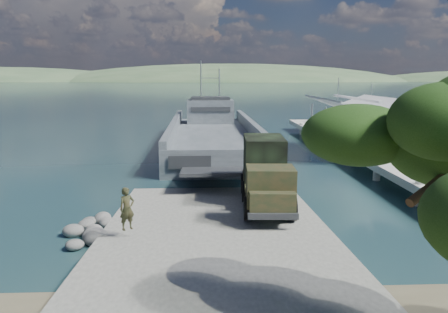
% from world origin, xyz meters
% --- Properties ---
extents(ground, '(1400.00, 1400.00, 0.00)m').
position_xyz_m(ground, '(0.00, 0.00, 0.00)').
color(ground, '#1B3A42').
rests_on(ground, ground).
extents(boat_ramp, '(10.00, 18.00, 0.50)m').
position_xyz_m(boat_ramp, '(0.00, -1.00, 0.25)').
color(boat_ramp, slate).
rests_on(boat_ramp, ground).
extents(shoreline_rocks, '(3.20, 5.60, 0.90)m').
position_xyz_m(shoreline_rocks, '(-6.20, 0.50, 0.00)').
color(shoreline_rocks, '#565553').
rests_on(shoreline_rocks, ground).
extents(distant_headlands, '(1000.00, 240.00, 48.00)m').
position_xyz_m(distant_headlands, '(50.00, 560.00, 0.00)').
color(distant_headlands, '#3A5B39').
rests_on(distant_headlands, ground).
extents(pier, '(6.40, 44.00, 6.10)m').
position_xyz_m(pier, '(13.00, 18.77, 1.60)').
color(pier, '#B2B1A7').
rests_on(pier, ground).
extents(landing_craft, '(8.63, 32.58, 9.64)m').
position_xyz_m(landing_craft, '(0.28, 24.33, 0.79)').
color(landing_craft, '#485055').
rests_on(landing_craft, ground).
extents(military_truck, '(2.72, 7.43, 3.39)m').
position_xyz_m(military_truck, '(2.66, 2.97, 2.19)').
color(military_truck, black).
rests_on(military_truck, boat_ramp).
extents(soldier, '(0.78, 0.72, 1.78)m').
position_xyz_m(soldier, '(-3.70, -1.66, 1.39)').
color(soldier, '#1F2F1A').
rests_on(soldier, boat_ramp).
extents(sailboat_near, '(1.92, 5.93, 7.15)m').
position_xyz_m(sailboat_near, '(15.99, 34.71, 0.38)').
color(sailboat_near, silver).
rests_on(sailboat_near, ground).
extents(sailboat_far, '(2.07, 5.38, 6.39)m').
position_xyz_m(sailboat_far, '(20.55, 35.55, 0.34)').
color(sailboat_far, silver).
rests_on(sailboat_far, ground).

